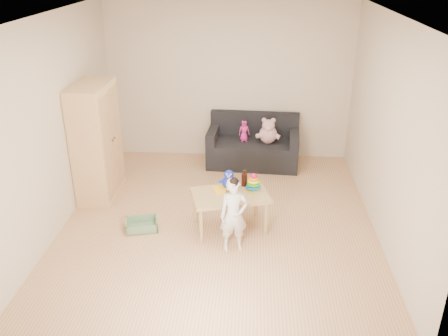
# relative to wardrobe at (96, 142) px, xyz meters

# --- Properties ---
(room) EXTENTS (4.50, 4.50, 4.50)m
(room) POSITION_rel_wardrobe_xyz_m (1.76, -0.66, 0.49)
(room) COLOR tan
(room) RESTS_ON ground
(wardrobe) EXTENTS (0.45, 0.90, 1.63)m
(wardrobe) POSITION_rel_wardrobe_xyz_m (0.00, 0.00, 0.00)
(wardrobe) COLOR tan
(wardrobe) RESTS_ON ground
(sofa) EXTENTS (1.51, 0.82, 0.41)m
(sofa) POSITION_rel_wardrobe_xyz_m (2.19, 1.19, -0.61)
(sofa) COLOR black
(sofa) RESTS_ON ground
(play_table) EXTENTS (1.06, 0.82, 0.49)m
(play_table) POSITION_rel_wardrobe_xyz_m (1.92, -0.83, -0.57)
(play_table) COLOR tan
(play_table) RESTS_ON ground
(storage_bin) EXTENTS (0.46, 0.39, 0.12)m
(storage_bin) POSITION_rel_wardrobe_xyz_m (0.80, -0.92, -0.75)
(storage_bin) COLOR #678C65
(storage_bin) RESTS_ON ground
(toddler) EXTENTS (0.37, 0.28, 0.89)m
(toddler) POSITION_rel_wardrobe_xyz_m (1.98, -1.28, -0.37)
(toddler) COLOR silver
(toddler) RESTS_ON ground
(pink_bear) EXTENTS (0.39, 0.37, 0.35)m
(pink_bear) POSITION_rel_wardrobe_xyz_m (2.42, 1.13, -0.22)
(pink_bear) COLOR #CE98A4
(pink_bear) RESTS_ON sofa
(doll) EXTENTS (0.20, 0.16, 0.34)m
(doll) POSITION_rel_wardrobe_xyz_m (2.03, 1.19, -0.23)
(doll) COLOR #D72892
(doll) RESTS_ON sofa
(ring_stacker) EXTENTS (0.19, 0.19, 0.22)m
(ring_stacker) POSITION_rel_wardrobe_xyz_m (2.20, -0.70, -0.24)
(ring_stacker) COLOR #D3BF0B
(ring_stacker) RESTS_ON play_table
(brown_bottle) EXTENTS (0.07, 0.07, 0.22)m
(brown_bottle) POSITION_rel_wardrobe_xyz_m (2.09, -0.59, -0.23)
(brown_bottle) COLOR black
(brown_bottle) RESTS_ON play_table
(blue_plush) EXTENTS (0.25, 0.22, 0.26)m
(blue_plush) POSITION_rel_wardrobe_xyz_m (1.89, -0.67, -0.19)
(blue_plush) COLOR #152CC4
(blue_plush) RESTS_ON play_table
(wooden_figure) EXTENTS (0.06, 0.06, 0.12)m
(wooden_figure) POSITION_rel_wardrobe_xyz_m (1.89, -0.90, -0.26)
(wooden_figure) COLOR brown
(wooden_figure) RESTS_ON play_table
(yellow_book) EXTENTS (0.27, 0.27, 0.02)m
(yellow_book) POSITION_rel_wardrobe_xyz_m (1.81, -0.74, -0.31)
(yellow_book) COLOR yellow
(yellow_book) RESTS_ON play_table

